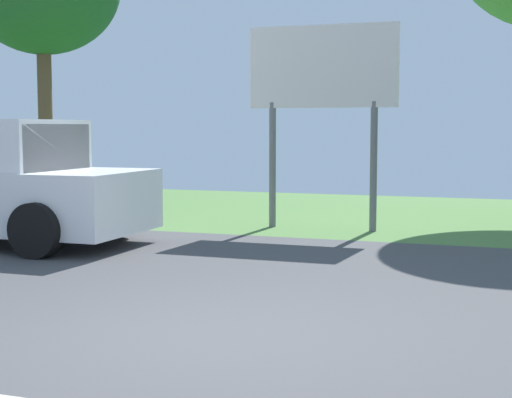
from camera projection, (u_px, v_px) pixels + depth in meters
name	position (u px, v px, depth m)	size (l,w,h in m)	color
ground_plane	(292.00, 280.00, 9.24)	(40.00, 22.00, 0.20)	#424244
roadside_billboard	(323.00, 81.00, 13.23)	(2.60, 0.12, 3.50)	slate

